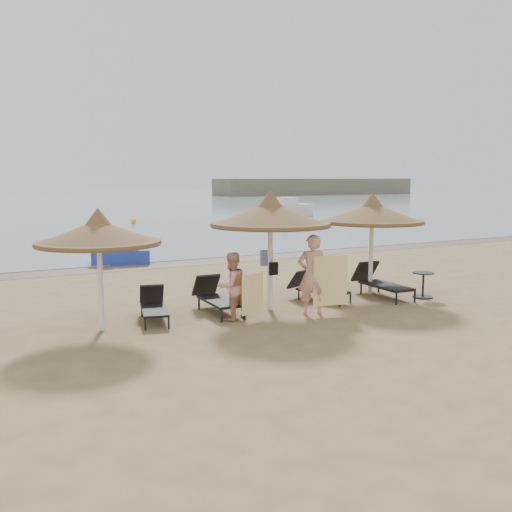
{
  "coord_description": "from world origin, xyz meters",
  "views": [
    {
      "loc": [
        -6.93,
        -10.61,
        3.2
      ],
      "look_at": [
        -0.57,
        1.2,
        1.35
      ],
      "focal_mm": 40.0,
      "sensor_mm": 36.0,
      "label": 1
    }
  ],
  "objects_px": {
    "palapa_center": "(270,215)",
    "side_table": "(423,286)",
    "palapa_left": "(99,233)",
    "lounger_far_right": "(380,282)",
    "lounger_far_left": "(154,305)",
    "palapa_right": "(372,214)",
    "lounger_near_right": "(316,287)",
    "person_left": "(232,281)",
    "person_right": "(312,268)",
    "lounger_near_left": "(216,296)",
    "pedal_boat": "(120,254)"
  },
  "relations": [
    {
      "from": "palapa_center",
      "to": "lounger_near_right",
      "type": "distance_m",
      "value": 2.56
    },
    {
      "from": "lounger_far_left",
      "to": "lounger_far_right",
      "type": "distance_m",
      "value": 6.24
    },
    {
      "from": "palapa_left",
      "to": "lounger_far_right",
      "type": "xyz_separation_m",
      "value": [
        7.48,
        -0.06,
        -1.66
      ]
    },
    {
      "from": "palapa_right",
      "to": "person_left",
      "type": "xyz_separation_m",
      "value": [
        -4.63,
        -0.78,
        -1.33
      ]
    },
    {
      "from": "palapa_center",
      "to": "person_left",
      "type": "xyz_separation_m",
      "value": [
        -1.26,
        -0.45,
        -1.42
      ]
    },
    {
      "from": "palapa_left",
      "to": "person_left",
      "type": "bearing_deg",
      "value": -10.19
    },
    {
      "from": "palapa_center",
      "to": "palapa_right",
      "type": "relative_size",
      "value": 1.04
    },
    {
      "from": "person_left",
      "to": "pedal_boat",
      "type": "height_order",
      "value": "person_left"
    },
    {
      "from": "lounger_far_left",
      "to": "side_table",
      "type": "height_order",
      "value": "lounger_far_left"
    },
    {
      "from": "lounger_near_right",
      "to": "side_table",
      "type": "distance_m",
      "value": 2.94
    },
    {
      "from": "palapa_right",
      "to": "lounger_far_right",
      "type": "bearing_deg",
      "value": -82.14
    },
    {
      "from": "palapa_left",
      "to": "palapa_center",
      "type": "height_order",
      "value": "palapa_center"
    },
    {
      "from": "lounger_near_right",
      "to": "pedal_boat",
      "type": "height_order",
      "value": "pedal_boat"
    },
    {
      "from": "person_right",
      "to": "pedal_boat",
      "type": "relative_size",
      "value": 0.93
    },
    {
      "from": "person_right",
      "to": "lounger_near_right",
      "type": "bearing_deg",
      "value": -108.46
    },
    {
      "from": "lounger_far_right",
      "to": "person_left",
      "type": "relative_size",
      "value": 1.13
    },
    {
      "from": "palapa_center",
      "to": "side_table",
      "type": "relative_size",
      "value": 4.27
    },
    {
      "from": "lounger_far_right",
      "to": "pedal_boat",
      "type": "relative_size",
      "value": 0.86
    },
    {
      "from": "side_table",
      "to": "pedal_boat",
      "type": "xyz_separation_m",
      "value": [
        -5.51,
        10.03,
        0.04
      ]
    },
    {
      "from": "lounger_near_left",
      "to": "side_table",
      "type": "bearing_deg",
      "value": -9.8
    },
    {
      "from": "palapa_center",
      "to": "lounger_near_left",
      "type": "relative_size",
      "value": 1.55
    },
    {
      "from": "lounger_near_right",
      "to": "person_right",
      "type": "relative_size",
      "value": 0.81
    },
    {
      "from": "person_left",
      "to": "lounger_near_right",
      "type": "bearing_deg",
      "value": -178.49
    },
    {
      "from": "palapa_center",
      "to": "palapa_left",
      "type": "bearing_deg",
      "value": 179.27
    },
    {
      "from": "palapa_left",
      "to": "person_right",
      "type": "relative_size",
      "value": 1.19
    },
    {
      "from": "lounger_near_left",
      "to": "lounger_far_left",
      "type": "bearing_deg",
      "value": -176.89
    },
    {
      "from": "lounger_far_right",
      "to": "side_table",
      "type": "distance_m",
      "value": 1.14
    },
    {
      "from": "lounger_near_right",
      "to": "lounger_near_left",
      "type": "bearing_deg",
      "value": 157.99
    },
    {
      "from": "palapa_right",
      "to": "pedal_boat",
      "type": "height_order",
      "value": "palapa_right"
    },
    {
      "from": "palapa_right",
      "to": "lounger_near_right",
      "type": "distance_m",
      "value": 2.6
    },
    {
      "from": "lounger_near_right",
      "to": "side_table",
      "type": "height_order",
      "value": "lounger_near_right"
    },
    {
      "from": "palapa_left",
      "to": "palapa_right",
      "type": "xyz_separation_m",
      "value": [
        7.43,
        0.27,
        0.17
      ]
    },
    {
      "from": "lounger_near_left",
      "to": "lounger_near_right",
      "type": "height_order",
      "value": "lounger_near_left"
    },
    {
      "from": "palapa_center",
      "to": "side_table",
      "type": "xyz_separation_m",
      "value": [
        4.31,
        -0.72,
        -1.99
      ]
    },
    {
      "from": "palapa_center",
      "to": "palapa_right",
      "type": "bearing_deg",
      "value": 5.52
    },
    {
      "from": "lounger_near_right",
      "to": "lounger_far_right",
      "type": "height_order",
      "value": "lounger_far_right"
    },
    {
      "from": "person_left",
      "to": "lounger_near_left",
      "type": "bearing_deg",
      "value": -105.03
    },
    {
      "from": "palapa_center",
      "to": "pedal_boat",
      "type": "bearing_deg",
      "value": 97.3
    },
    {
      "from": "palapa_left",
      "to": "lounger_far_right",
      "type": "bearing_deg",
      "value": -0.47
    },
    {
      "from": "lounger_near_left",
      "to": "side_table",
      "type": "xyz_separation_m",
      "value": [
        5.57,
        -1.15,
        -0.05
      ]
    },
    {
      "from": "palapa_right",
      "to": "person_right",
      "type": "distance_m",
      "value": 3.2
    },
    {
      "from": "lounger_far_left",
      "to": "person_right",
      "type": "distance_m",
      "value": 3.74
    },
    {
      "from": "lounger_near_left",
      "to": "person_right",
      "type": "height_order",
      "value": "person_right"
    },
    {
      "from": "lounger_near_right",
      "to": "person_left",
      "type": "height_order",
      "value": "person_left"
    },
    {
      "from": "palapa_left",
      "to": "pedal_boat",
      "type": "xyz_separation_m",
      "value": [
        2.87,
        9.26,
        -1.69
      ]
    },
    {
      "from": "lounger_near_left",
      "to": "palapa_left",
      "type": "bearing_deg",
      "value": -170.41
    },
    {
      "from": "lounger_near_right",
      "to": "person_right",
      "type": "distance_m",
      "value": 1.75
    },
    {
      "from": "lounger_near_right",
      "to": "person_left",
      "type": "distance_m",
      "value": 3.02
    },
    {
      "from": "lounger_near_left",
      "to": "pedal_boat",
      "type": "distance_m",
      "value": 8.88
    },
    {
      "from": "palapa_left",
      "to": "lounger_far_right",
      "type": "relative_size",
      "value": 1.29
    }
  ]
}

